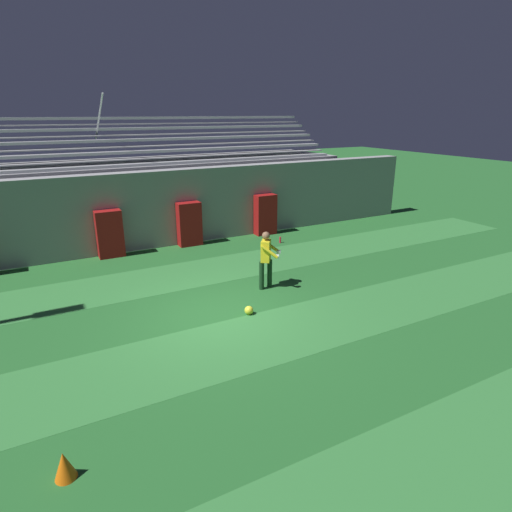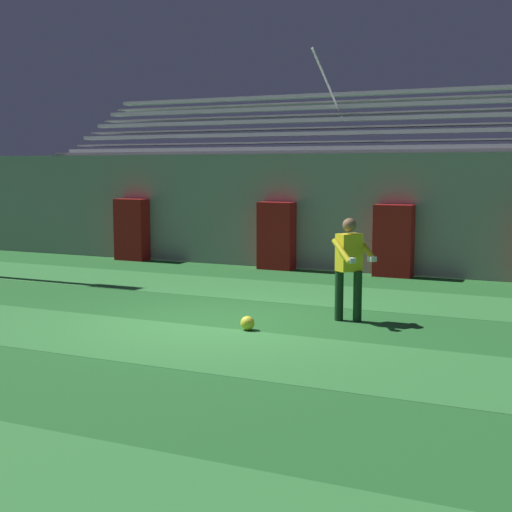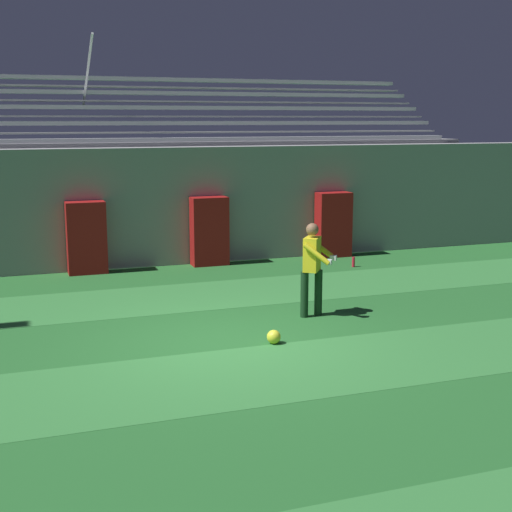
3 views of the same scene
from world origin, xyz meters
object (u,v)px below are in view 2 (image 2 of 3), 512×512
Objects in this scene: padding_pillar_far_left at (132,230)px; goalkeeper at (349,263)px; padding_pillar_gate_left at (276,236)px; soccer_ball at (248,323)px; padding_pillar_gate_right at (394,241)px.

padding_pillar_far_left is 0.98× the size of goalkeeper.
padding_pillar_gate_left is 7.44× the size of soccer_ball.
padding_pillar_far_left is at bearing 180.00° from padding_pillar_gate_right.
soccer_ball is (-0.73, -6.26, -0.71)m from padding_pillar_gate_right.
goalkeeper is at bearing 46.26° from soccer_ball.
padding_pillar_gate_right and padding_pillar_far_left have the same top height.
padding_pillar_gate_right is 6.34m from soccer_ball.
padding_pillar_gate_right is at bearing 95.51° from goalkeeper.
padding_pillar_gate_left is 4.20m from padding_pillar_far_left.
padding_pillar_gate_left is at bearing 0.00° from padding_pillar_far_left.
soccer_ball is at bearing -133.74° from goalkeeper.
padding_pillar_gate_right is 7.08m from padding_pillar_far_left.
soccer_ball is (-1.21, -1.27, -0.84)m from goalkeeper.
padding_pillar_far_left is at bearing 146.59° from goalkeeper.
padding_pillar_gate_left is 2.88m from padding_pillar_gate_right.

